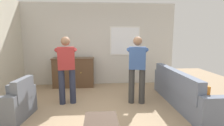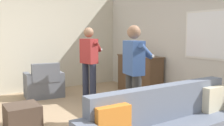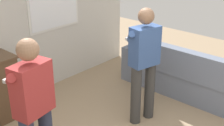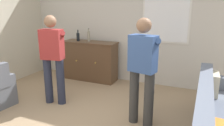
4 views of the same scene
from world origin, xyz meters
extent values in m
cube|color=beige|center=(0.00, 2.66, 1.40)|extent=(5.20, 0.12, 2.80)
cube|color=silver|center=(0.87, 2.60, 1.52)|extent=(1.04, 0.02, 1.00)
cube|color=white|center=(0.87, 2.59, 1.52)|extent=(0.96, 0.03, 0.92)
cube|color=slate|center=(1.79, 0.51, 0.65)|extent=(0.18, 2.26, 0.46)
cube|color=slate|center=(2.00, 1.72, 0.32)|extent=(0.55, 0.18, 0.64)
cube|color=beige|center=(1.92, 1.39, 0.60)|extent=(0.15, 0.40, 0.36)
cube|color=slate|center=(-1.81, 0.46, 0.30)|extent=(0.65, 0.18, 0.60)
cube|color=brown|center=(-0.89, 2.30, 0.47)|extent=(1.32, 0.44, 0.95)
cube|color=brown|center=(-0.89, 2.30, 0.96)|extent=(1.36, 0.48, 0.03)
sphere|color=#B79338|center=(-1.15, 2.06, 0.52)|extent=(0.04, 0.04, 0.04)
sphere|color=#B79338|center=(-0.63, 2.06, 0.52)|extent=(0.04, 0.04, 0.04)
cylinder|color=black|center=(-1.22, 2.29, 1.08)|extent=(0.08, 0.08, 0.20)
cylinder|color=black|center=(-1.22, 2.29, 1.20)|extent=(0.03, 0.03, 0.06)
cylinder|color=#262626|center=(-1.22, 2.29, 1.24)|extent=(0.03, 0.03, 0.02)
cylinder|color=gray|center=(-0.93, 2.33, 1.10)|extent=(0.06, 0.06, 0.25)
cylinder|color=gray|center=(-0.93, 2.33, 1.25)|extent=(0.03, 0.03, 0.05)
cylinder|color=#262626|center=(-0.93, 2.33, 1.29)|extent=(0.03, 0.03, 0.02)
cylinder|color=#282D42|center=(-0.97, 0.78, 0.44)|extent=(0.15, 0.15, 0.88)
cylinder|color=#282D42|center=(-0.72, 0.83, 0.44)|extent=(0.15, 0.15, 0.88)
cube|color=#9E2D2D|center=(-0.84, 0.80, 1.16)|extent=(0.43, 0.29, 0.55)
sphere|color=#8C664C|center=(-0.84, 0.80, 1.57)|extent=(0.22, 0.22, 0.22)
cylinder|color=#9E2D2D|center=(-0.98, 0.94, 1.27)|extent=(0.27, 0.43, 0.29)
cylinder|color=#9E2D2D|center=(-0.76, 0.98, 1.27)|extent=(0.37, 0.37, 0.29)
cube|color=white|center=(-0.90, 1.12, 1.18)|extent=(0.15, 0.07, 0.04)
cylinder|color=#383838|center=(0.77, 0.73, 0.44)|extent=(0.15, 0.15, 0.88)
cylinder|color=#383838|center=(1.03, 0.68, 0.44)|extent=(0.15, 0.15, 0.88)
cube|color=#385693|center=(0.90, 0.71, 1.16)|extent=(0.44, 0.30, 0.55)
sphere|color=#8C664C|center=(0.90, 0.71, 1.57)|extent=(0.22, 0.22, 0.22)
cylinder|color=#385693|center=(0.82, 0.89, 1.27)|extent=(0.39, 0.36, 0.29)
cylinder|color=#385693|center=(1.05, 0.84, 1.27)|extent=(0.25, 0.44, 0.29)
cube|color=white|center=(0.97, 1.02, 1.18)|extent=(0.16, 0.07, 0.04)
camera|label=1|loc=(-0.05, -3.49, 1.70)|focal=28.00mm
camera|label=2|loc=(4.09, -1.79, 1.55)|focal=40.00mm
camera|label=3|loc=(-2.35, -1.60, 2.60)|focal=50.00mm
camera|label=4|loc=(1.74, -2.36, 1.85)|focal=35.00mm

